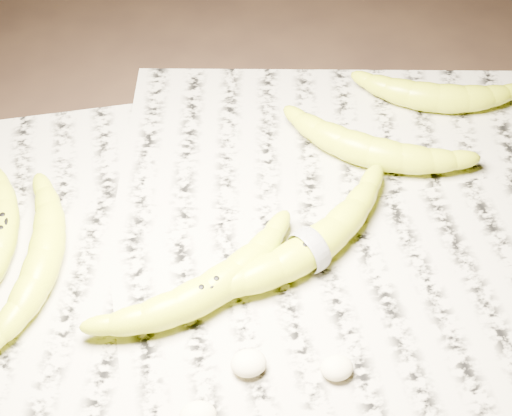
{
  "coord_description": "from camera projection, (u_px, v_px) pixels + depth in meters",
  "views": [
    {
      "loc": [
        -0.08,
        -0.46,
        0.63
      ],
      "look_at": [
        -0.01,
        0.02,
        0.05
      ],
      "focal_mm": 50.0,
      "sensor_mm": 36.0,
      "label": 1
    }
  ],
  "objects": [
    {
      "name": "ground",
      "position": [
        265.0,
        249.0,
        0.78
      ],
      "size": [
        3.0,
        3.0,
        0.0
      ],
      "primitive_type": "plane",
      "color": "black",
      "rests_on": "ground"
    },
    {
      "name": "newspaper_patch",
      "position": [
        236.0,
        267.0,
        0.76
      ],
      "size": [
        0.9,
        0.7,
        0.01
      ],
      "primitive_type": "cube",
      "color": "#B4AE9B",
      "rests_on": "ground"
    },
    {
      "name": "banana_left_a",
      "position": [
        2.0,
        228.0,
        0.77
      ],
      "size": [
        0.06,
        0.19,
        0.03
      ],
      "primitive_type": null,
      "rotation": [
        0.0,
        0.0,
        1.54
      ],
      "color": "#C4DC1B",
      "rests_on": "newspaper_patch"
    },
    {
      "name": "banana_left_b",
      "position": [
        43.0,
        257.0,
        0.74
      ],
      "size": [
        0.1,
        0.2,
        0.04
      ],
      "primitive_type": null,
      "rotation": [
        0.0,
        0.0,
        1.37
      ],
      "color": "#C4DC1B",
      "rests_on": "newspaper_patch"
    },
    {
      "name": "banana_center",
      "position": [
        208.0,
        289.0,
        0.71
      ],
      "size": [
        0.22,
        0.15,
        0.04
      ],
      "primitive_type": null,
      "rotation": [
        0.0,
        0.0,
        0.46
      ],
      "color": "#C4DC1B",
      "rests_on": "newspaper_patch"
    },
    {
      "name": "banana_taped",
      "position": [
        310.0,
        248.0,
        0.74
      ],
      "size": [
        0.24,
        0.18,
        0.04
      ],
      "primitive_type": null,
      "rotation": [
        0.0,
        0.0,
        0.51
      ],
      "color": "#C4DC1B",
      "rests_on": "newspaper_patch"
    },
    {
      "name": "banana_upper_a",
      "position": [
        371.0,
        149.0,
        0.84
      ],
      "size": [
        0.21,
        0.16,
        0.04
      ],
      "primitive_type": null,
      "rotation": [
        0.0,
        0.0,
        -0.52
      ],
      "color": "#C4DC1B",
      "rests_on": "newspaper_patch"
    },
    {
      "name": "banana_upper_b",
      "position": [
        438.0,
        96.0,
        0.9
      ],
      "size": [
        0.19,
        0.11,
        0.04
      ],
      "primitive_type": null,
      "rotation": [
        0.0,
        0.0,
        -0.28
      ],
      "color": "#C4DC1B",
      "rests_on": "newspaper_patch"
    },
    {
      "name": "measuring_tape",
      "position": [
        310.0,
        248.0,
        0.74
      ],
      "size": [
        0.03,
        0.05,
        0.05
      ],
      "primitive_type": "torus",
      "rotation": [
        0.0,
        1.57,
        0.51
      ],
      "color": "white",
      "rests_on": "newspaper_patch"
    },
    {
      "name": "flesh_chunk_a",
      "position": [
        197.0,
        414.0,
        0.64
      ],
      "size": [
        0.03,
        0.03,
        0.02
      ],
      "primitive_type": "ellipsoid",
      "color": "beige",
      "rests_on": "newspaper_patch"
    },
    {
      "name": "flesh_chunk_b",
      "position": [
        249.0,
        361.0,
        0.67
      ],
      "size": [
        0.03,
        0.03,
        0.02
      ],
      "primitive_type": "ellipsoid",
      "color": "beige",
      "rests_on": "newspaper_patch"
    },
    {
      "name": "flesh_chunk_c",
      "position": [
        337.0,
        366.0,
        0.67
      ],
      "size": [
        0.03,
        0.03,
        0.02
      ],
      "primitive_type": "ellipsoid",
      "color": "beige",
      "rests_on": "newspaper_patch"
    }
  ]
}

